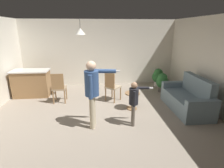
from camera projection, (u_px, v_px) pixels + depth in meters
ground at (103, 119)px, 4.72m from camera, size 7.68×7.68×0.00m
wall_back at (99, 53)px, 7.36m from camera, size 6.40×0.10×2.70m
wall_right at (224, 67)px, 4.61m from camera, size 0.10×6.40×2.70m
couch_floral at (188, 99)px, 5.19m from camera, size 0.86×1.81×1.00m
kitchen_counter at (32, 83)px, 6.21m from camera, size 1.26×0.66×0.95m
side_table_by_couch at (132, 99)px, 5.22m from camera, size 0.44×0.44×0.52m
person_adult at (92, 88)px, 4.05m from camera, size 0.84×0.47×1.64m
person_child at (134, 99)px, 4.23m from camera, size 0.60×0.33×1.13m
dining_chair_by_counter at (112, 85)px, 5.75m from camera, size 0.59×0.59×1.00m
dining_chair_near_wall at (59, 87)px, 5.61m from camera, size 0.42×0.42×1.00m
potted_plant_corner at (162, 82)px, 6.68m from camera, size 0.47×0.47×0.72m
potted_plant_by_wall at (158, 76)px, 7.33m from camera, size 0.49×0.49×0.75m
spare_remote_on_table at (131, 92)px, 5.15m from camera, size 0.10×0.13×0.04m
ceiling_light_pendant at (80, 31)px, 5.41m from camera, size 0.32×0.32×0.55m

